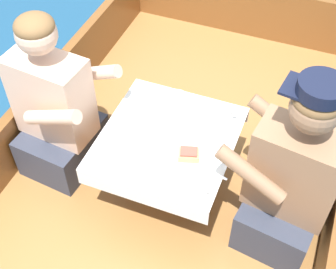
# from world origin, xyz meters

# --- Properties ---
(ground_plane) EXTENTS (60.00, 60.00, 0.00)m
(ground_plane) POSITION_xyz_m (0.00, 0.00, 0.00)
(ground_plane) COLOR navy
(boat_deck) EXTENTS (1.84, 3.28, 0.25)m
(boat_deck) POSITION_xyz_m (0.00, 0.00, 0.13)
(boat_deck) COLOR #9E6B38
(boat_deck) RESTS_ON ground_plane
(gunwale_port) EXTENTS (0.06, 3.28, 0.35)m
(gunwale_port) POSITION_xyz_m (-0.89, 0.00, 0.43)
(gunwale_port) COLOR brown
(gunwale_port) RESTS_ON boat_deck
(gunwale_starboard) EXTENTS (0.06, 3.28, 0.35)m
(gunwale_starboard) POSITION_xyz_m (0.89, 0.00, 0.43)
(gunwale_starboard) COLOR brown
(gunwale_starboard) RESTS_ON boat_deck
(bow_coaming) EXTENTS (1.72, 0.06, 0.41)m
(bow_coaming) POSITION_xyz_m (0.00, 1.61, 0.45)
(bow_coaming) COLOR brown
(bow_coaming) RESTS_ON boat_deck
(cockpit_table) EXTENTS (0.66, 0.71, 0.42)m
(cockpit_table) POSITION_xyz_m (0.00, 0.01, 0.62)
(cockpit_table) COLOR #B2B2B7
(cockpit_table) RESTS_ON boat_deck
(person_port) EXTENTS (0.55, 0.48, 1.00)m
(person_port) POSITION_xyz_m (-0.63, -0.03, 0.65)
(person_port) COLOR #333847
(person_port) RESTS_ON boat_deck
(person_starboard) EXTENTS (0.56, 0.50, 1.03)m
(person_starboard) POSITION_xyz_m (0.63, -0.05, 0.67)
(person_starboard) COLOR #333847
(person_starboard) RESTS_ON boat_deck
(plate_sandwich) EXTENTS (0.19, 0.19, 0.01)m
(plate_sandwich) POSITION_xyz_m (0.14, -0.09, 0.67)
(plate_sandwich) COLOR white
(plate_sandwich) RESTS_ON cockpit_table
(plate_bread) EXTENTS (0.17, 0.17, 0.01)m
(plate_bread) POSITION_xyz_m (-0.10, -0.15, 0.67)
(plate_bread) COLOR white
(plate_bread) RESTS_ON cockpit_table
(sandwich) EXTENTS (0.12, 0.10, 0.05)m
(sandwich) POSITION_xyz_m (0.14, -0.09, 0.70)
(sandwich) COLOR tan
(sandwich) RESTS_ON plate_sandwich
(bowl_port_near) EXTENTS (0.11, 0.11, 0.04)m
(bowl_port_near) POSITION_xyz_m (-0.19, 0.06, 0.69)
(bowl_port_near) COLOR white
(bowl_port_near) RESTS_ON cockpit_table
(bowl_starboard_near) EXTENTS (0.13, 0.13, 0.04)m
(bowl_starboard_near) POSITION_xyz_m (0.21, 0.07, 0.69)
(bowl_starboard_near) COLOR white
(bowl_starboard_near) RESTS_ON cockpit_table
(bowl_center_far) EXTENTS (0.12, 0.12, 0.04)m
(bowl_center_far) POSITION_xyz_m (-0.24, -0.08, 0.69)
(bowl_center_far) COLOR white
(bowl_center_far) RESTS_ON cockpit_table
(bowl_port_far) EXTENTS (0.13, 0.13, 0.04)m
(bowl_port_far) POSITION_xyz_m (-0.05, 0.26, 0.69)
(bowl_port_far) COLOR white
(bowl_port_far) RESTS_ON cockpit_table
(coffee_cup_port) EXTENTS (0.09, 0.06, 0.07)m
(coffee_cup_port) POSITION_xyz_m (0.23, 0.25, 0.70)
(coffee_cup_port) COLOR white
(coffee_cup_port) RESTS_ON cockpit_table
(coffee_cup_starboard) EXTENTS (0.11, 0.08, 0.05)m
(coffee_cup_starboard) POSITION_xyz_m (0.04, 0.13, 0.70)
(coffee_cup_starboard) COLOR white
(coffee_cup_starboard) RESTS_ON cockpit_table
(coffee_cup_center) EXTENTS (0.10, 0.07, 0.07)m
(coffee_cup_center) POSITION_xyz_m (0.24, -0.26, 0.70)
(coffee_cup_center) COLOR white
(coffee_cup_center) RESTS_ON cockpit_table
(utensil_spoon_center) EXTENTS (0.10, 0.15, 0.01)m
(utensil_spoon_center) POSITION_xyz_m (-0.03, 0.06, 0.67)
(utensil_spoon_center) COLOR silver
(utensil_spoon_center) RESTS_ON cockpit_table
(utensil_knife_port) EXTENTS (0.02, 0.17, 0.00)m
(utensil_knife_port) POSITION_xyz_m (-0.22, -0.26, 0.67)
(utensil_knife_port) COLOR silver
(utensil_knife_port) RESTS_ON cockpit_table
(utensil_knife_starboard) EXTENTS (0.17, 0.05, 0.00)m
(utensil_knife_starboard) POSITION_xyz_m (0.27, -0.12, 0.67)
(utensil_knife_starboard) COLOR silver
(utensil_knife_starboard) RESTS_ON cockpit_table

